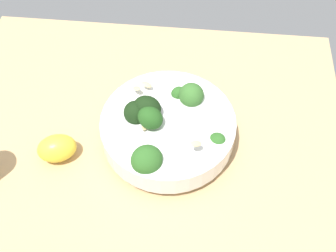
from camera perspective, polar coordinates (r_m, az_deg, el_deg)
ground_plane at (r=69.82cm, az=-3.86°, el=-6.60°), size 67.77×67.77×4.28cm
bowl_of_broccoli at (r=67.63cm, az=-0.21°, el=-0.12°), size 22.01×21.42×9.50cm
lemon_wedge at (r=69.44cm, az=-14.72°, el=-2.92°), size 6.31×7.35×4.45cm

